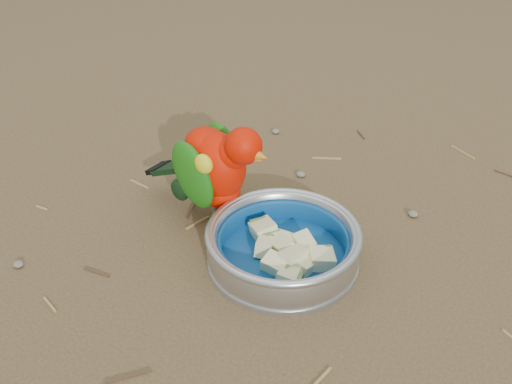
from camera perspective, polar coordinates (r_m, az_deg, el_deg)
The scene contains 6 objects.
ground at distance 0.89m, azimuth 4.99°, elevation -5.78°, with size 60.00×60.00×0.00m, color brown.
food_bowl at distance 0.86m, azimuth 2.69°, elevation -6.66°, with size 0.22×0.22×0.02m, color #B2B2BA.
bowl_wall at distance 0.84m, azimuth 2.74°, elevation -5.10°, with size 0.22×0.22×0.04m, color #B2B2BA, non-canonical shape.
fruit_wedges at distance 0.84m, azimuth 2.73°, elevation -5.47°, with size 0.13×0.13×0.03m, color beige, non-canonical shape.
lory_parrot at distance 0.90m, azimuth -3.96°, elevation 1.83°, with size 0.10×0.22×0.18m, color red, non-canonical shape.
ground_debris at distance 0.93m, azimuth 4.59°, elevation -3.22°, with size 0.90×0.80×0.01m, color #9F8245, non-canonical shape.
Camera 1 is at (0.31, -0.61, 0.56)m, focal length 40.00 mm.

